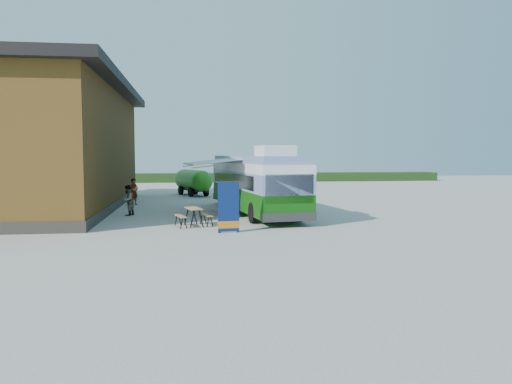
{
  "coord_description": "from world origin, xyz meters",
  "views": [
    {
      "loc": [
        -2.28,
        -20.99,
        3.21
      ],
      "look_at": [
        0.96,
        2.82,
        1.4
      ],
      "focal_mm": 35.0,
      "sensor_mm": 36.0,
      "label": 1
    }
  ],
  "objects": [
    {
      "name": "hedge",
      "position": [
        8.0,
        38.0,
        0.5
      ],
      "size": [
        40.0,
        3.0,
        1.0
      ],
      "primitive_type": "cube",
      "color": "#264419",
      "rests_on": "ground"
    },
    {
      "name": "awning",
      "position": [
        -0.81,
        5.79,
        2.64
      ],
      "size": [
        3.25,
        4.67,
        0.53
      ],
      "rotation": [
        0.0,
        0.0,
        0.13
      ],
      "color": "white",
      "rests_on": "ground"
    },
    {
      "name": "bus",
      "position": [
        1.33,
        5.91,
        1.73
      ],
      "size": [
        3.99,
        12.04,
        3.63
      ],
      "rotation": [
        0.0,
        0.0,
        0.13
      ],
      "color": "#166010",
      "rests_on": "ground"
    },
    {
      "name": "person_b",
      "position": [
        -5.45,
        5.79,
        0.8
      ],
      "size": [
        0.88,
        0.96,
        1.61
      ],
      "primitive_type": "imported",
      "rotation": [
        0.0,
        0.0,
        -2.0
      ],
      "color": "#999999",
      "rests_on": "ground"
    },
    {
      "name": "banner",
      "position": [
        -0.66,
        -0.73,
        0.85
      ],
      "size": [
        0.91,
        0.26,
        2.09
      ],
      "rotation": [
        0.0,
        0.0,
        0.13
      ],
      "color": "navy",
      "rests_on": "ground"
    },
    {
      "name": "slurry_tanker",
      "position": [
        -1.91,
        18.35,
        1.16
      ],
      "size": [
        2.92,
        5.16,
        2.01
      ],
      "rotation": [
        0.0,
        0.0,
        0.37
      ],
      "color": "#298217",
      "rests_on": "ground"
    },
    {
      "name": "ground",
      "position": [
        0.0,
        0.0,
        0.0
      ],
      "size": [
        100.0,
        100.0,
        0.0
      ],
      "primitive_type": "plane",
      "color": "#BCB7AD",
      "rests_on": "ground"
    },
    {
      "name": "picnic_table",
      "position": [
        -2.06,
        1.35,
        0.62
      ],
      "size": [
        1.72,
        1.6,
        0.83
      ],
      "rotation": [
        0.0,
        0.0,
        0.25
      ],
      "color": "tan",
      "rests_on": "ground"
    },
    {
      "name": "barn",
      "position": [
        -10.5,
        10.0,
        3.59
      ],
      "size": [
        9.6,
        21.2,
        7.5
      ],
      "color": "brown",
      "rests_on": "ground"
    },
    {
      "name": "person_a",
      "position": [
        -5.7,
        11.4,
        0.85
      ],
      "size": [
        0.69,
        0.74,
        1.69
      ],
      "primitive_type": "imported",
      "rotation": [
        0.0,
        0.0,
        0.93
      ],
      "color": "#999999",
      "rests_on": "ground"
    }
  ]
}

